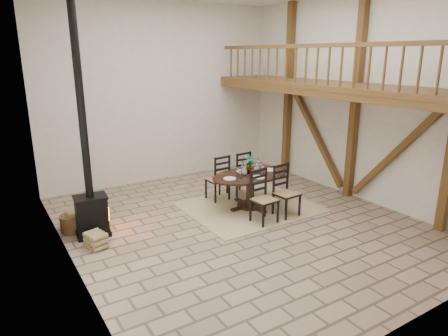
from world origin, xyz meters
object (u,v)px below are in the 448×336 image
wood_stove (89,183)px  log_stack (96,240)px  dining_table (250,189)px  log_basket (73,222)px

wood_stove → log_stack: bearing=-94.1°
dining_table → log_stack: dining_table is taller
wood_stove → log_stack: 1.15m
log_basket → log_stack: size_ratio=1.09×
dining_table → wood_stove: wood_stove is taller
log_basket → wood_stove: bearing=-56.1°
dining_table → log_stack: (-3.72, -0.16, -0.31)m
dining_table → wood_stove: bearing=169.2°
dining_table → log_basket: (-3.91, 0.88, -0.28)m
log_stack → log_basket: bearing=100.2°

